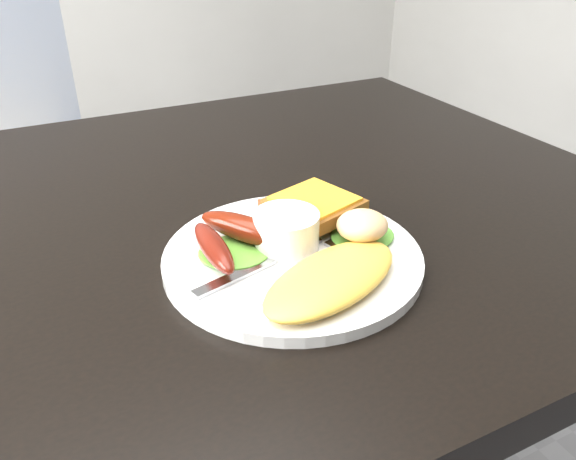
{
  "coord_description": "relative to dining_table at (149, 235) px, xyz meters",
  "views": [
    {
      "loc": [
        -0.11,
        -0.57,
        1.05
      ],
      "look_at": [
        0.11,
        -0.14,
        0.78
      ],
      "focal_mm": 35.0,
      "sensor_mm": 36.0,
      "label": 1
    }
  ],
  "objects": [
    {
      "name": "dining_table",
      "position": [
        0.0,
        0.0,
        0.0
      ],
      "size": [
        1.2,
        0.8,
        0.04
      ],
      "primitive_type": "cube",
      "color": "black",
      "rests_on": "ground"
    },
    {
      "name": "dining_chair",
      "position": [
        -0.14,
        0.97,
        -0.28
      ],
      "size": [
        0.58,
        0.58,
        0.05
      ],
      "primitive_type": "cube",
      "rotation": [
        0.0,
        0.0,
        0.37
      ],
      "color": "tan",
      "rests_on": "ground"
    },
    {
      "name": "plate",
      "position": [
        0.11,
        -0.15,
        0.03
      ],
      "size": [
        0.26,
        0.26,
        0.01
      ],
      "primitive_type": "cylinder",
      "color": "white",
      "rests_on": "dining_table"
    },
    {
      "name": "lettuce_left",
      "position": [
        0.05,
        -0.13,
        0.04
      ],
      "size": [
        0.08,
        0.08,
        0.01
      ],
      "primitive_type": "ellipsoid",
      "rotation": [
        0.0,
        0.0,
        -0.2
      ],
      "color": "#258C1A",
      "rests_on": "plate"
    },
    {
      "name": "lettuce_right",
      "position": [
        0.18,
        -0.16,
        0.04
      ],
      "size": [
        0.07,
        0.07,
        0.01
      ],
      "primitive_type": "ellipsoid",
      "rotation": [
        0.0,
        0.0,
        0.1
      ],
      "color": "green",
      "rests_on": "plate"
    },
    {
      "name": "omelette",
      "position": [
        0.11,
        -0.22,
        0.04
      ],
      "size": [
        0.17,
        0.13,
        0.02
      ],
      "primitive_type": "ellipsoid",
      "rotation": [
        0.0,
        0.0,
        0.36
      ],
      "color": "#F9A041",
      "rests_on": "plate"
    },
    {
      "name": "sausage_a",
      "position": [
        0.03,
        -0.14,
        0.05
      ],
      "size": [
        0.02,
        0.09,
        0.02
      ],
      "primitive_type": "ellipsoid",
      "rotation": [
        0.0,
        0.0,
        -0.02
      ],
      "color": "#5B170D",
      "rests_on": "lettuce_left"
    },
    {
      "name": "sausage_b",
      "position": [
        0.07,
        -0.12,
        0.05
      ],
      "size": [
        0.08,
        0.1,
        0.03
      ],
      "primitive_type": "ellipsoid",
      "rotation": [
        0.0,
        0.0,
        0.58
      ],
      "color": "#5F1706",
      "rests_on": "lettuce_left"
    },
    {
      "name": "ramekin",
      "position": [
        0.11,
        -0.14,
        0.05
      ],
      "size": [
        0.07,
        0.07,
        0.04
      ],
      "primitive_type": "cylinder",
      "rotation": [
        0.0,
        0.0,
        -0.1
      ],
      "color": "white",
      "rests_on": "plate"
    },
    {
      "name": "toast_a",
      "position": [
        0.14,
        -0.1,
        0.04
      ],
      "size": [
        0.09,
        0.09,
        0.01
      ],
      "primitive_type": "cube",
      "rotation": [
        0.0,
        0.0,
        -0.2
      ],
      "color": "brown",
      "rests_on": "plate"
    },
    {
      "name": "toast_b",
      "position": [
        0.16,
        -0.11,
        0.05
      ],
      "size": [
        0.1,
        0.1,
        0.01
      ],
      "primitive_type": "cube",
      "rotation": [
        0.0,
        0.0,
        0.3
      ],
      "color": "brown",
      "rests_on": "toast_a"
    },
    {
      "name": "potato_salad",
      "position": [
        0.17,
        -0.17,
        0.06
      ],
      "size": [
        0.05,
        0.05,
        0.03
      ],
      "primitive_type": "ellipsoid",
      "rotation": [
        0.0,
        0.0,
        -0.01
      ],
      "color": "beige",
      "rests_on": "lettuce_right"
    },
    {
      "name": "fork",
      "position": [
        0.07,
        -0.16,
        0.03
      ],
      "size": [
        0.15,
        0.05,
        0.0
      ],
      "primitive_type": "cube",
      "rotation": [
        0.0,
        0.0,
        0.25
      ],
      "color": "#ADAFB7",
      "rests_on": "plate"
    }
  ]
}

